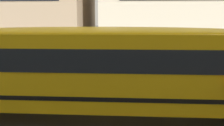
# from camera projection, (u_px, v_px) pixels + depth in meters

# --- Properties ---
(ground_plane) EXTENTS (400.00, 400.00, 0.00)m
(ground_plane) POSITION_uv_depth(u_px,v_px,m) (166.00, 104.00, 9.30)
(ground_plane) COLOR #54514F
(sidewalk_far) EXTENTS (120.00, 3.00, 0.01)m
(sidewalk_far) POSITION_uv_depth(u_px,v_px,m) (147.00, 66.00, 17.19)
(sidewalk_far) COLOR gray
(sidewalk_far) RESTS_ON ground_plane
(lane_centreline) EXTENTS (110.00, 0.16, 0.01)m
(lane_centreline) POSITION_uv_depth(u_px,v_px,m) (166.00, 104.00, 9.30)
(lane_centreline) COLOR silver
(lane_centreline) RESTS_ON ground_plane
(school_bus) EXTENTS (12.96, 3.18, 2.89)m
(school_bus) POSITION_uv_depth(u_px,v_px,m) (109.00, 64.00, 7.84)
(school_bus) COLOR yellow
(school_bus) RESTS_ON ground_plane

